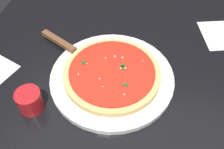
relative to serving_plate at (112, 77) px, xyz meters
name	(u,v)px	position (x,y,z in m)	size (l,w,h in m)	color
restaurant_table	(125,96)	(-0.05, 0.03, -0.15)	(0.91, 0.93, 0.75)	black
serving_plate	(112,77)	(0.00, 0.00, 0.00)	(0.33, 0.33, 0.02)	white
pizza	(112,73)	(0.00, 0.00, 0.02)	(0.26, 0.26, 0.02)	#DBB26B
pizza_server	(69,48)	(-0.07, -0.14, 0.01)	(0.14, 0.22, 0.01)	silver
cup_small_sauce	(30,101)	(0.13, -0.17, 0.02)	(0.06, 0.06, 0.06)	#B2191E
napkin_folded_right	(220,35)	(-0.25, 0.29, -0.01)	(0.13, 0.11, 0.00)	white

